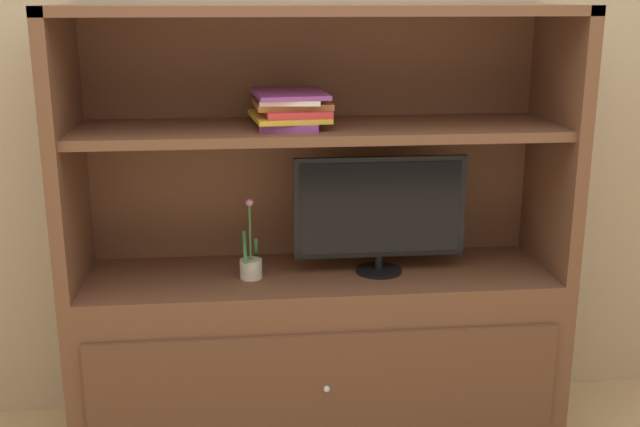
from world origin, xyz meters
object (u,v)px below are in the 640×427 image
Objects in this scene: media_console at (319,313)px; magazine_stack at (291,109)px; tv_monitor at (380,211)px; potted_plant at (251,265)px.

media_console is 5.24× the size of magazine_stack.
tv_monitor is 0.53m from potted_plant.
potted_plant is (-0.49, -0.01, -0.19)m from tv_monitor.
potted_plant is 0.88× the size of magazine_stack.
media_console reaches higher than tv_monitor.
potted_plant is 0.60m from magazine_stack.
tv_monitor is 0.51m from magazine_stack.
media_console is at bearing 9.01° from potted_plant.
media_console reaches higher than potted_plant.
magazine_stack is (-0.10, -0.00, 0.81)m from media_console.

